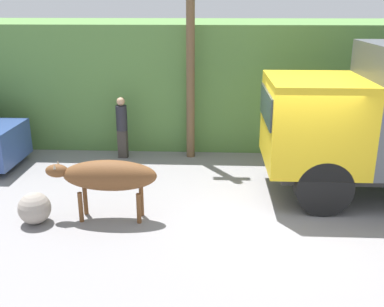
{
  "coord_description": "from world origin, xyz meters",
  "views": [
    {
      "loc": [
        -1.55,
        -8.69,
        4.13
      ],
      "look_at": [
        -1.99,
        0.11,
        1.17
      ],
      "focal_mm": 42.0,
      "sensor_mm": 36.0,
      "label": 1
    }
  ],
  "objects_px": {
    "pedestrian_on_hill": "(122,124)",
    "roadside_rock": "(35,208)",
    "utility_pole": "(190,42)",
    "brown_cow": "(107,176)"
  },
  "relations": [
    {
      "from": "brown_cow",
      "to": "pedestrian_on_hill",
      "type": "xyz_separation_m",
      "value": [
        -0.46,
        3.76,
        0.04
      ]
    },
    {
      "from": "pedestrian_on_hill",
      "to": "roadside_rock",
      "type": "height_order",
      "value": "pedestrian_on_hill"
    },
    {
      "from": "brown_cow",
      "to": "pedestrian_on_hill",
      "type": "height_order",
      "value": "pedestrian_on_hill"
    },
    {
      "from": "pedestrian_on_hill",
      "to": "utility_pole",
      "type": "bearing_deg",
      "value": -164.77
    },
    {
      "from": "brown_cow",
      "to": "pedestrian_on_hill",
      "type": "bearing_deg",
      "value": 89.26
    },
    {
      "from": "utility_pole",
      "to": "roadside_rock",
      "type": "xyz_separation_m",
      "value": [
        -2.84,
        -4.23,
        -2.85
      ]
    },
    {
      "from": "pedestrian_on_hill",
      "to": "roadside_rock",
      "type": "bearing_deg",
      "value": 85.9
    },
    {
      "from": "brown_cow",
      "to": "utility_pole",
      "type": "relative_size",
      "value": 0.36
    },
    {
      "from": "roadside_rock",
      "to": "pedestrian_on_hill",
      "type": "bearing_deg",
      "value": 76.66
    },
    {
      "from": "pedestrian_on_hill",
      "to": "brown_cow",
      "type": "bearing_deg",
      "value": 106.24
    }
  ]
}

